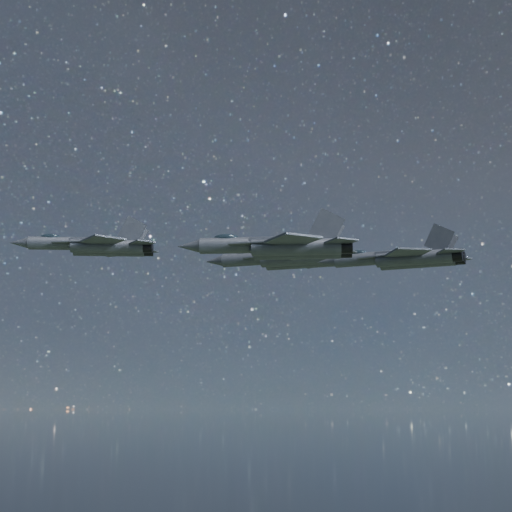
{
  "coord_description": "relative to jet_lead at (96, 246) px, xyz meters",
  "views": [
    {
      "loc": [
        -0.73,
        -83.28,
        141.88
      ],
      "look_at": [
        -1.35,
        0.08,
        158.24
      ],
      "focal_mm": 55.0,
      "sensor_mm": 36.0,
      "label": 1
    }
  ],
  "objects": [
    {
      "name": "jet_right",
      "position": [
        20.62,
        -22.09,
        -4.77
      ],
      "size": [
        15.73,
        11.06,
        3.97
      ],
      "rotation": [
        0.0,
        0.0,
        -0.09
      ],
      "color": "#343841"
    },
    {
      "name": "jet_left",
      "position": [
        22.26,
        11.11,
        0.62
      ],
      "size": [
        19.78,
        13.26,
        5.0
      ],
      "rotation": [
        0.0,
        0.0,
        -0.32
      ],
      "color": "#343841"
    },
    {
      "name": "jet_slot",
      "position": [
        33.97,
        -5.45,
        -2.56
      ],
      "size": [
        16.47,
        10.9,
        4.21
      ],
      "rotation": [
        0.0,
        0.0,
        -0.38
      ],
      "color": "#343841"
    },
    {
      "name": "jet_lead",
      "position": [
        0.0,
        0.0,
        0.0
      ],
      "size": [
        16.97,
        11.97,
        4.29
      ],
      "rotation": [
        0.0,
        0.0,
        0.07
      ],
      "color": "#343841"
    }
  ]
}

